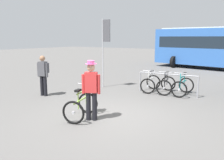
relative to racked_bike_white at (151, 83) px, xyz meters
name	(u,v)px	position (x,y,z in m)	size (l,w,h in m)	color
ground_plane	(109,116)	(0.45, -3.78, -0.37)	(80.00, 80.00, 0.00)	#605E5B
bike_rack_rail	(168,79)	(0.82, -0.11, 0.27)	(2.50, 0.27, 0.88)	#99999E
racked_bike_white	(151,83)	(0.00, 0.00, 0.00)	(0.87, 1.21, 0.97)	black
racked_bike_black	(166,85)	(0.70, 0.06, 0.00)	(0.88, 1.23, 0.98)	black
racked_bike_teal	(183,86)	(1.39, 0.12, 0.00)	(0.71, 1.14, 0.98)	black
featured_bicycle	(83,101)	(-0.12, -4.32, 0.12)	(0.96, 1.26, 1.09)	black
person_with_featured_bike	(91,88)	(0.26, -4.38, 0.58)	(0.48, 0.34, 1.72)	black
pedestrian_with_backpack	(43,73)	(-3.22, -3.21, 0.57)	(0.53, 0.37, 1.64)	black
bus_distant	(224,46)	(1.13, 9.58, 1.37)	(10.23, 4.21, 3.08)	#3366B7
banner_flag	(105,40)	(-2.16, -0.45, 1.86)	(0.45, 0.05, 3.20)	#B2B2B7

